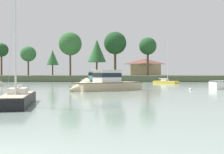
{
  "coord_description": "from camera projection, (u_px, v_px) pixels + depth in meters",
  "views": [
    {
      "loc": [
        3.92,
        -7.01,
        2.3
      ],
      "look_at": [
        2.61,
        32.75,
        1.78
      ],
      "focal_mm": 44.5,
      "sensor_mm": 36.0,
      "label": 1
    }
  ],
  "objects": [
    {
      "name": "far_shore_bank",
      "position": [
        110.0,
        78.0,
        96.06
      ],
      "size": [
        168.35,
        44.84,
        1.7
      ],
      "primitive_type": "cube",
      "color": "#4C563D",
      "rests_on": "ground"
    },
    {
      "name": "shore_tree_inland_c",
      "position": [
        97.0,
        51.0,
        95.51
      ],
      "size": [
        6.31,
        6.31,
        12.26
      ],
      "color": "brown",
      "rests_on": "far_shore_bank"
    },
    {
      "name": "shore_tree_far_right",
      "position": [
        148.0,
        46.0,
        86.51
      ],
      "size": [
        5.45,
        5.45,
        11.87
      ],
      "color": "brown",
      "rests_on": "far_shore_bank"
    },
    {
      "name": "cruiser_sand",
      "position": [
        101.0,
        86.0,
        37.13
      ],
      "size": [
        10.37,
        8.39,
        5.69
      ],
      "color": "tan",
      "rests_on": "ground"
    },
    {
      "name": "cruiser_teal",
      "position": [
        99.0,
        82.0,
        53.59
      ],
      "size": [
        5.37,
        9.27,
        5.22
      ],
      "color": "#196B70",
      "rests_on": "ground"
    },
    {
      "name": "sailboat_yellow",
      "position": [
        166.0,
        83.0,
        62.91
      ],
      "size": [
        5.56,
        5.73,
        9.86
      ],
      "color": "gold",
      "rests_on": "ground"
    },
    {
      "name": "shore_tree_far_left",
      "position": [
        70.0,
        44.0,
        78.61
      ],
      "size": [
        6.52,
        6.52,
        12.24
      ],
      "color": "brown",
      "rests_on": "far_shore_bank"
    },
    {
      "name": "mooring_buoy_white",
      "position": [
        190.0,
        90.0,
        38.12
      ],
      "size": [
        0.44,
        0.44,
        0.49
      ],
      "color": "white",
      "rests_on": "ground"
    },
    {
      "name": "shore_tree_inland_a",
      "position": [
        28.0,
        54.0,
        82.35
      ],
      "size": [
        4.61,
        4.61,
        8.72
      ],
      "color": "brown",
      "rests_on": "far_shore_bank"
    },
    {
      "name": "cottage_near_water",
      "position": [
        145.0,
        67.0,
        97.63
      ],
      "size": [
        10.98,
        10.31,
        5.84
      ],
      "color": "tan",
      "rests_on": "far_shore_bank"
    },
    {
      "name": "shore_tree_center_left",
      "position": [
        1.0,
        50.0,
        86.62
      ],
      "size": [
        4.25,
        4.25,
        10.06
      ],
      "color": "brown",
      "rests_on": "far_shore_bank"
    },
    {
      "name": "shore_tree_left",
      "position": [
        115.0,
        43.0,
        88.44
      ],
      "size": [
        7.18,
        7.18,
        13.88
      ],
      "color": "brown",
      "rests_on": "far_shore_bank"
    },
    {
      "name": "sailboat_black",
      "position": [
        17.0,
        102.0,
        20.01
      ],
      "size": [
        3.35,
        7.3,
        9.69
      ],
      "color": "black",
      "rests_on": "ground"
    },
    {
      "name": "shore_tree_left_mid",
      "position": [
        53.0,
        58.0,
        92.73
      ],
      "size": [
        4.07,
        4.07,
        8.41
      ],
      "color": "brown",
      "rests_on": "far_shore_bank"
    }
  ]
}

